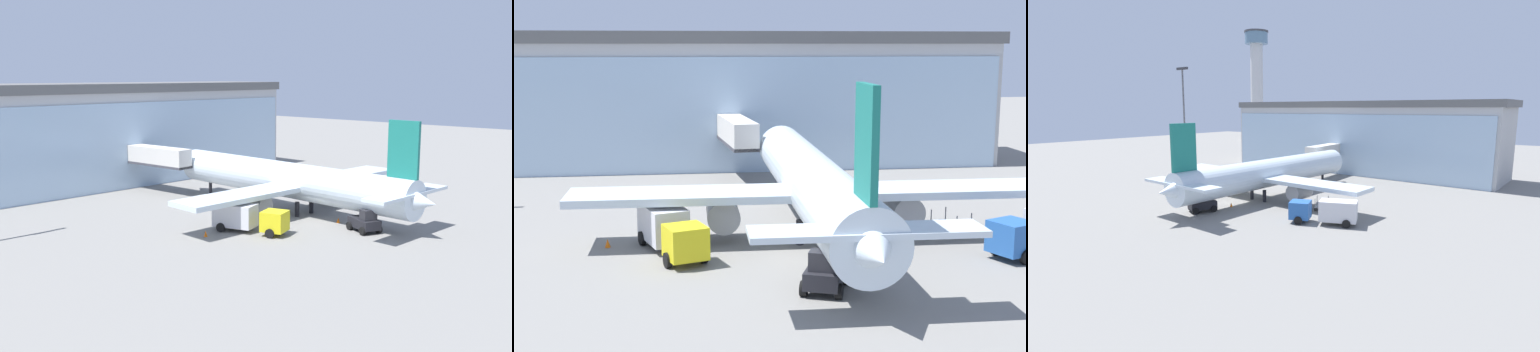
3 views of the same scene
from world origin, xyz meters
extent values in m
plane|color=gray|center=(0.00, 0.00, 0.00)|extent=(240.00, 240.00, 0.00)
cube|color=#ACACAC|center=(0.00, 36.08, 6.31)|extent=(53.88, 15.35, 12.63)
cube|color=#A3BFD9|center=(-0.23, 29.13, 5.68)|extent=(52.37, 2.02, 11.37)
cube|color=#5B5B5B|center=(0.00, 36.08, 13.23)|extent=(54.96, 15.66, 1.20)
cube|color=beige|center=(-1.39, 25.20, 4.68)|extent=(2.90, 11.74, 2.40)
cube|color=#3F3F47|center=(-1.39, 25.20, 3.63)|extent=(2.95, 11.74, 0.30)
cylinder|color=#4C4C51|center=(-1.65, 29.55, 1.74)|extent=(0.70, 0.70, 3.48)
cylinder|color=silver|center=(1.46, 5.32, 3.55)|extent=(5.50, 32.27, 3.90)
cone|color=silver|center=(2.26, 21.35, 3.55)|extent=(4.05, 3.19, 3.90)
cone|color=silver|center=(0.67, -10.72, 3.55)|extent=(3.71, 4.17, 3.51)
cube|color=silver|center=(1.39, 3.71, 3.16)|extent=(31.73, 5.76, 0.50)
cube|color=silver|center=(0.72, -9.72, 4.14)|extent=(11.11, 2.94, 0.30)
cube|color=#197266|center=(0.74, -9.22, 8.18)|extent=(0.52, 3.21, 5.36)
cylinder|color=gray|center=(-4.58, 4.51, 1.81)|extent=(2.26, 3.30, 2.10)
cylinder|color=gray|center=(7.40, 3.91, 1.81)|extent=(2.26, 3.30, 2.10)
cylinder|color=black|center=(0.17, 2.77, 0.80)|extent=(0.50, 0.50, 1.60)
cylinder|color=black|center=(2.51, 2.66, 0.80)|extent=(0.50, 0.50, 1.60)
cylinder|color=black|center=(2.11, 18.36, 0.80)|extent=(0.40, 0.40, 1.60)
cube|color=yellow|center=(-7.22, -0.44, 1.40)|extent=(2.74, 2.74, 1.90)
cube|color=silver|center=(-8.44, 3.58, 1.55)|extent=(3.26, 4.47, 2.20)
cylinder|color=black|center=(-6.17, -0.12, 0.45)|extent=(0.55, 0.95, 0.90)
cylinder|color=black|center=(-8.27, -0.76, 0.45)|extent=(0.55, 0.95, 0.90)
cylinder|color=black|center=(-7.67, 4.85, 0.45)|extent=(0.55, 0.95, 0.90)
cylinder|color=black|center=(-9.78, 4.22, 0.45)|extent=(0.55, 0.95, 0.90)
cube|color=#2659A5|center=(11.86, -2.45, 1.40)|extent=(2.86, 2.86, 1.90)
cylinder|color=black|center=(12.27, -3.47, 0.45)|extent=(0.95, 0.61, 0.90)
cylinder|color=black|center=(11.45, -1.43, 0.45)|extent=(0.95, 0.61, 0.90)
cube|color=gray|center=(10.80, 3.86, 0.52)|extent=(2.65, 3.22, 0.16)
cylinder|color=black|center=(9.67, 4.57, 0.22)|extent=(0.30, 0.45, 0.44)
cylinder|color=gray|center=(9.67, 4.57, 1.05)|extent=(0.08, 0.08, 0.90)
cylinder|color=black|center=(10.97, 5.19, 0.22)|extent=(0.30, 0.45, 0.44)
cylinder|color=gray|center=(10.97, 5.19, 1.05)|extent=(0.08, 0.08, 0.90)
cylinder|color=black|center=(10.64, 2.54, 0.22)|extent=(0.30, 0.45, 0.44)
cylinder|color=gray|center=(10.64, 2.54, 1.05)|extent=(0.08, 0.08, 0.90)
cylinder|color=black|center=(11.94, 3.16, 0.22)|extent=(0.30, 0.45, 0.44)
cylinder|color=gray|center=(11.94, 3.16, 1.05)|extent=(0.08, 0.08, 0.90)
cube|color=black|center=(-0.28, -5.88, 0.85)|extent=(2.92, 3.65, 0.90)
cube|color=#26262B|center=(-0.53, -6.47, 1.80)|extent=(1.68, 1.47, 1.00)
cylinder|color=black|center=(-0.66, -4.49, 0.40)|extent=(0.64, 0.87, 0.80)
cylinder|color=black|center=(0.99, -5.21, 0.40)|extent=(0.64, 0.87, 0.80)
cylinder|color=black|center=(-1.55, -6.55, 0.40)|extent=(0.64, 0.87, 0.80)
cylinder|color=black|center=(0.10, -7.26, 0.40)|extent=(0.64, 0.87, 0.80)
cone|color=orange|center=(0.88, -2.07, 0.28)|extent=(0.36, 0.36, 0.55)
cone|color=orange|center=(-11.91, 4.05, 0.28)|extent=(0.36, 0.36, 0.55)
camera|label=1|loc=(-48.72, -36.22, 14.99)|focal=42.00mm
camera|label=2|loc=(-8.79, -40.26, 12.61)|focal=50.00mm
camera|label=3|loc=(36.03, -37.98, 12.49)|focal=28.00mm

